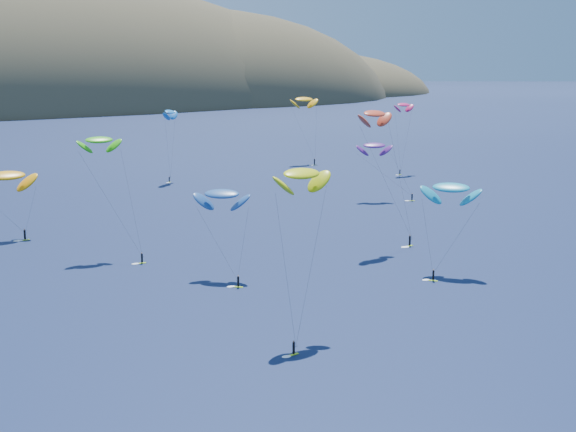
{
  "coord_description": "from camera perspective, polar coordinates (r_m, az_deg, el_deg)",
  "views": [
    {
      "loc": [
        -72.04,
        -33.93,
        35.92
      ],
      "look_at": [
        -6.53,
        80.0,
        9.0
      ],
      "focal_mm": 50.0,
      "sensor_mm": 36.0,
      "label": 1
    }
  ],
  "objects": [
    {
      "name": "island",
      "position": [
        608.41,
        -19.38,
        6.53
      ],
      "size": [
        730.0,
        300.0,
        210.0
      ],
      "color": "#3D3526",
      "rests_on": "ground"
    },
    {
      "name": "kitesurfer_1",
      "position": [
        166.17,
        -19.37,
        2.72
      ],
      "size": [
        10.96,
        7.44,
        15.3
      ],
      "rotation": [
        0.0,
        0.0,
        0.0
      ],
      "color": "#ACE219",
      "rests_on": "ground"
    },
    {
      "name": "kitesurfer_2",
      "position": [
        102.96,
        0.97,
        3.02
      ],
      "size": [
        11.27,
        11.27,
        23.03
      ],
      "rotation": [
        0.0,
        0.0,
        0.15
      ],
      "color": "#ACE219",
      "rests_on": "ground"
    },
    {
      "name": "kitesurfer_3",
      "position": [
        147.29,
        -13.28,
        5.26
      ],
      "size": [
        7.85,
        13.66,
        22.69
      ],
      "rotation": [
        0.0,
        0.0,
        -0.09
      ],
      "color": "#ACE219",
      "rests_on": "ground"
    },
    {
      "name": "kitesurfer_4",
      "position": [
        229.97,
        -8.4,
        7.33
      ],
      "size": [
        7.81,
        8.33,
        21.57
      ],
      "rotation": [
        0.0,
        0.0,
        0.81
      ],
      "color": "#ACE219",
      "rests_on": "ground"
    },
    {
      "name": "kitesurfer_5",
      "position": [
        135.12,
        11.52,
        1.99
      ],
      "size": [
        12.06,
        10.15,
        16.63
      ],
      "rotation": [
        0.0,
        0.0,
        -0.88
      ],
      "color": "#ACE219",
      "rests_on": "ground"
    },
    {
      "name": "kitesurfer_6",
      "position": [
        199.06,
        6.16,
        5.01
      ],
      "size": [
        12.04,
        11.22,
        15.78
      ],
      "rotation": [
        0.0,
        0.0,
        -0.46
      ],
      "color": "#ACE219",
      "rests_on": "ground"
    },
    {
      "name": "kitesurfer_8",
      "position": [
        245.52,
        8.22,
        7.83
      ],
      "size": [
        8.67,
        6.86,
        22.47
      ],
      "rotation": [
        0.0,
        0.0,
        0.13
      ],
      "color": "#ACE219",
      "rests_on": "ground"
    },
    {
      "name": "kitesurfer_9",
      "position": [
        149.8,
        6.18,
        7.22
      ],
      "size": [
        10.56,
        8.09,
        27.11
      ],
      "rotation": [
        0.0,
        0.0,
        0.24
      ],
      "color": "#ACE219",
      "rests_on": "ground"
    },
    {
      "name": "kitesurfer_10",
      "position": [
        130.58,
        -4.73,
        1.57
      ],
      "size": [
        9.47,
        13.69,
        15.83
      ],
      "rotation": [
        0.0,
        0.0,
        -0.7
      ],
      "color": "#ACE219",
      "rests_on": "ground"
    },
    {
      "name": "kitesurfer_11",
      "position": [
        266.22,
        1.14,
        8.29
      ],
      "size": [
        9.99,
        11.36,
        23.5
      ],
      "rotation": [
        0.0,
        0.0,
        0.02
      ],
      "color": "#ACE219",
      "rests_on": "ground"
    }
  ]
}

